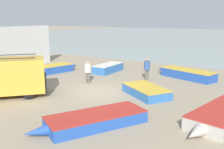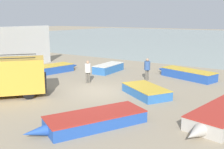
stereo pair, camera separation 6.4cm
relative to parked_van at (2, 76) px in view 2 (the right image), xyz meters
The scene contains 11 objects.
ground_plane 5.67m from the parked_van, 43.53° to the left, with size 200.00×200.00×0.00m, color gray.
harbor_wall 8.55m from the parked_van, 145.68° to the left, with size 0.50×11.11×3.79m, color silver.
parked_van is the anchor object (origin of this frame).
fishing_rowboat_0 12.03m from the parked_van, 14.12° to the left, with size 2.59×5.62×0.62m.
fishing_rowboat_1 9.66m from the parked_van, 82.80° to the left, with size 1.35×3.80×0.68m.
fishing_rowboat_2 8.47m from the parked_van, 34.96° to the left, with size 3.74×3.06×0.55m.
fishing_rowboat_3 7.14m from the parked_van, ahead, with size 3.48×5.12×0.53m.
fishing_rowboat_4 6.93m from the parked_van, 113.69° to the left, with size 2.47×5.45×0.64m.
fishing_rowboat_5 13.11m from the parked_van, 54.82° to the left, with size 5.13×2.61×0.68m.
fisherman_1 5.76m from the parked_van, 67.94° to the left, with size 0.42×0.42×1.61m.
fisherman_2 9.89m from the parked_van, 57.25° to the left, with size 0.44×0.44×1.66m.
Camera 2 is at (9.48, -12.78, 4.56)m, focal length 42.00 mm.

